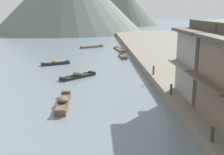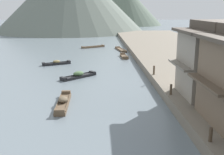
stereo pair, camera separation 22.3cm
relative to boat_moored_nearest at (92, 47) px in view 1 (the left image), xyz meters
name	(u,v)px [view 1 (the left image)]	position (x,y,z in m)	size (l,w,h in m)	color
riverbank_right	(206,65)	(15.92, -21.22, 0.30)	(18.00, 110.00, 0.86)	slate
boat_moored_nearest	(92,47)	(0.00, 0.00, 0.00)	(4.90, 3.46, 0.41)	brown
boat_moored_second	(63,103)	(-1.81, -35.07, 0.11)	(0.96, 5.16, 0.73)	brown
boat_moored_third	(78,75)	(-1.19, -25.59, 0.12)	(4.17, 3.88, 0.75)	#232326
boat_moored_far	(119,50)	(5.48, -4.18, -0.01)	(1.96, 5.92, 0.40)	brown
boat_midriver_drifting	(123,56)	(5.41, -12.33, 0.04)	(1.18, 3.84, 0.51)	brown
boat_midriver_upstream	(56,63)	(-4.96, -17.72, 0.09)	(4.04, 2.44, 0.66)	#232326
house_waterfront_tall	(219,60)	(10.99, -35.56, 3.74)	(6.85, 5.50, 6.14)	gray
mooring_post_dock_near	(212,134)	(7.27, -43.64, 1.13)	(0.20, 0.20, 0.81)	#473828
mooring_post_dock_mid	(171,89)	(7.27, -35.27, 1.17)	(0.20, 0.20, 0.89)	#473828
mooring_post_dock_far	(154,70)	(7.27, -28.01, 1.22)	(0.20, 0.20, 0.98)	#473828
hill_far_centre	(75,12)	(-8.91, 75.42, 6.42)	(38.77, 38.77, 13.11)	#4C5B56
hill_far_east	(122,5)	(14.16, 82.76, 9.54)	(37.37, 37.37, 19.36)	#5B6B5B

